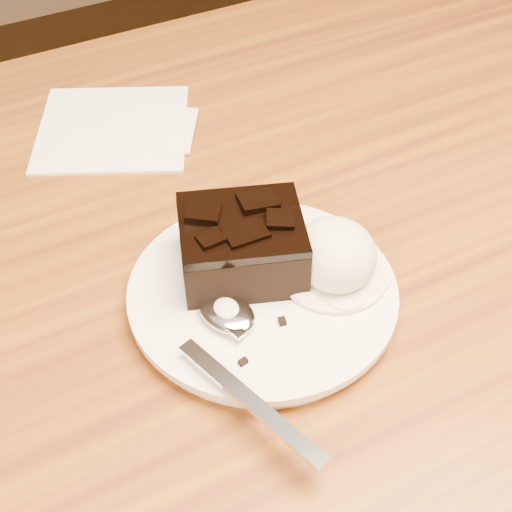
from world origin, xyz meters
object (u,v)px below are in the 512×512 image
ice_cream_scoop (335,255)px  spoon (227,314)px  plate (263,296)px  napkin (113,127)px  dining_table (286,492)px  brownie (242,248)px

ice_cream_scoop → spoon: bearing=-179.3°
plate → ice_cream_scoop: ice_cream_scoop is taller
ice_cream_scoop → napkin: 0.28m
dining_table → ice_cream_scoop: ice_cream_scoop is taller
brownie → napkin: bearing=93.8°
dining_table → ice_cream_scoop: (0.00, -0.04, 0.41)m
plate → ice_cream_scoop: 0.06m
ice_cream_scoop → plate: bearing=166.5°
napkin → plate: bearing=-85.9°
dining_table → spoon: (-0.09, -0.04, 0.40)m
brownie → spoon: 0.05m
ice_cream_scoop → spoon: (-0.09, -0.00, -0.02)m
plate → napkin: plate is taller
plate → napkin: bearing=94.1°
brownie → dining_table: bearing=6.2°
plate → spoon: bearing=-159.1°
dining_table → spoon: 0.41m
plate → ice_cream_scoop: size_ratio=3.10×
spoon → brownie: bearing=34.4°
plate → brownie: bearing=97.3°
plate → napkin: size_ratio=1.42×
plate → spoon: spoon is taller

